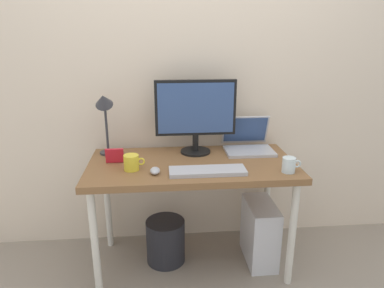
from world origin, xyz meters
name	(u,v)px	position (x,y,z in m)	size (l,w,h in m)	color
ground_plane	(192,262)	(0.00, 0.00, 0.00)	(6.00, 6.00, 0.00)	gray
back_wall	(187,63)	(0.00, 0.38, 1.30)	(4.40, 0.04, 2.60)	beige
desk	(192,173)	(0.00, 0.00, 0.66)	(1.28, 0.63, 0.73)	brown
monitor	(196,112)	(0.04, 0.19, 1.00)	(0.53, 0.20, 0.48)	black
laptop	(248,142)	(0.40, 0.21, 0.78)	(0.32, 0.29, 0.22)	#B2B2B7
desk_lamp	(104,110)	(-0.54, 0.19, 1.03)	(0.11, 0.16, 0.43)	#333338
keyboard	(208,171)	(0.07, -0.18, 0.74)	(0.44, 0.14, 0.02)	#B2B2B7
mouse	(155,171)	(-0.23, -0.16, 0.74)	(0.06, 0.09, 0.03)	#B2B2B7
coffee_mug	(132,162)	(-0.36, -0.09, 0.77)	(0.12, 0.09, 0.09)	yellow
glass_cup	(289,165)	(0.54, -0.21, 0.77)	(0.11, 0.08, 0.09)	silver
photo_frame	(115,156)	(-0.47, 0.03, 0.78)	(0.11, 0.02, 0.09)	red
computer_tower	(260,232)	(0.46, -0.01, 0.21)	(0.18, 0.36, 0.42)	silver
wastebasket	(166,241)	(-0.18, 0.04, 0.15)	(0.26, 0.26, 0.30)	#232328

